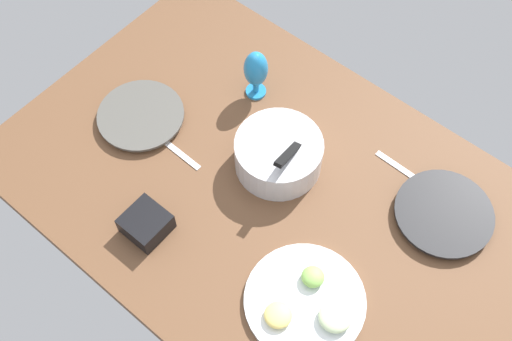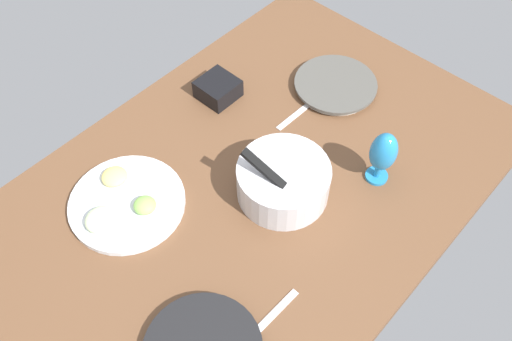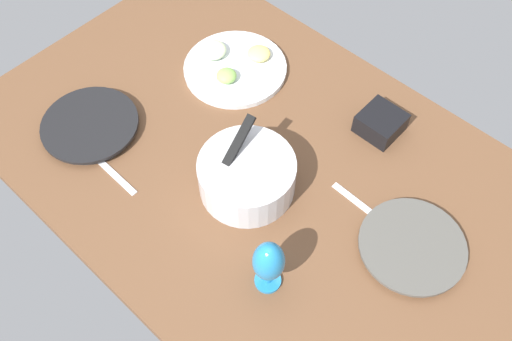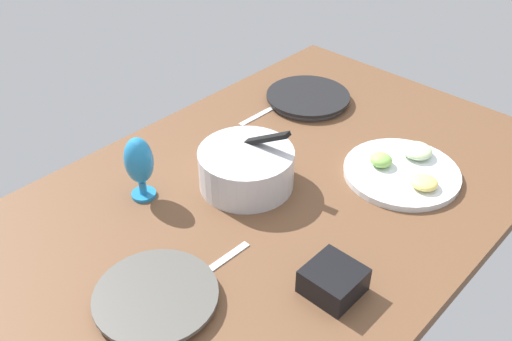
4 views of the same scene
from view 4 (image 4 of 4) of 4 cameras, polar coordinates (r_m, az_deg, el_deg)
The scene contains 9 objects.
ground_plane at distance 155.87cm, azimuth 2.45°, elevation -2.43°, with size 160.00×104.00×4.00cm, color brown.
dinner_plate_left at distance 126.92cm, azimuth -9.98°, elevation -12.42°, with size 27.09×27.09×2.53cm.
dinner_plate_right at distance 194.38cm, azimuth 5.23°, elevation 7.26°, with size 28.15×28.15×2.67cm.
mixing_bowl at distance 152.79cm, azimuth -0.98°, elevation 0.39°, with size 25.86×25.86×17.51cm.
fruit_platter at distance 164.09cm, azimuth 14.55°, elevation 0.03°, with size 32.31×32.31×5.24cm.
hurricane_glass_blue at distance 148.70cm, azimuth -11.63°, elevation 0.77°, with size 7.62×7.62×18.24cm.
square_bowl_black at distance 126.72cm, azimuth 7.76°, elevation -10.76°, with size 11.64×11.64×6.26cm.
fork_by_left_plate at distance 133.86cm, azimuth -3.67°, elevation -9.16°, with size 18.00×1.80×0.60cm, color silver.
fork_by_right_plate at distance 186.44cm, azimuth 0.42°, elevation 5.67°, with size 18.00×1.80×0.60cm, color silver.
Camera 4 is at (-93.17, -77.65, 95.90)cm, focal length 39.93 mm.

